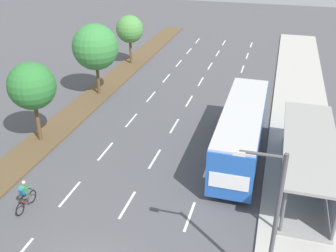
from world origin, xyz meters
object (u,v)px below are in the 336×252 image
(bus_shelter, at_px, (313,158))
(cyclist, at_px, (25,196))
(bus, at_px, (242,127))
(median_tree_third, at_px, (95,47))
(median_tree_fourth, at_px, (130,29))
(streetlight, at_px, (272,216))
(median_tree_second, at_px, (32,86))

(bus_shelter, xyz_separation_m, cyclist, (-14.63, -6.36, -1.08))
(bus, height_order, median_tree_third, median_tree_third)
(bus_shelter, bearing_deg, bus, 151.26)
(median_tree_fourth, bearing_deg, bus, -49.21)
(streetlight, bearing_deg, median_tree_second, 151.61)
(median_tree_third, bearing_deg, median_tree_fourth, 92.13)
(cyclist, xyz_separation_m, median_tree_fourth, (-3.35, 24.59, 3.03))
(bus, relative_size, median_tree_third, 1.81)
(bus_shelter, xyz_separation_m, streetlight, (-2.11, -8.23, 2.02))
(median_tree_second, bearing_deg, streetlight, -28.39)
(bus_shelter, distance_m, streetlight, 8.73)
(bus_shelter, height_order, median_tree_third, median_tree_third)
(median_tree_second, distance_m, median_tree_third, 8.94)
(cyclist, bearing_deg, median_tree_fourth, 97.76)
(median_tree_second, distance_m, streetlight, 18.08)
(median_tree_second, height_order, median_tree_third, median_tree_third)
(bus_shelter, height_order, median_tree_second, median_tree_second)
(bus_shelter, relative_size, median_tree_third, 1.64)
(median_tree_third, relative_size, streetlight, 0.96)
(median_tree_third, distance_m, streetlight, 23.43)
(median_tree_third, bearing_deg, bus_shelter, -27.78)
(bus, height_order, cyclist, bus)
(bus_shelter, bearing_deg, streetlight, -104.38)
(median_tree_third, height_order, median_tree_fourth, median_tree_third)
(bus_shelter, relative_size, streetlight, 1.57)
(median_tree_second, xyz_separation_m, streetlight, (15.91, -8.60, -0.26))
(cyclist, distance_m, streetlight, 13.03)
(bus_shelter, bearing_deg, cyclist, -156.50)
(cyclist, bearing_deg, streetlight, -8.47)
(median_tree_fourth, distance_m, streetlight, 30.85)
(bus, xyz_separation_m, median_tree_fourth, (-13.70, 15.88, 1.75))
(bus_shelter, height_order, cyclist, bus_shelter)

